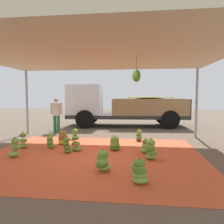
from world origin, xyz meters
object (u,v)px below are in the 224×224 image
object	(u,v)px
banana_bunch_0	(75,134)
banana_bunch_11	(67,146)
banana_bunch_1	(115,144)
banana_bunch_12	(23,141)
banana_bunch_4	(50,141)
banana_bunch_13	(146,147)
banana_bunch_2	(15,148)
banana_bunch_9	(103,161)
banana_bunch_14	(139,172)
banana_bunch_8	(151,150)
cargo_truck_main	(121,106)
worker_0	(56,112)
banana_bunch_7	(76,144)
banana_bunch_3	(63,138)
banana_bunch_10	(139,136)

from	to	relation	value
banana_bunch_0	banana_bunch_11	distance (m)	2.07
banana_bunch_1	banana_bunch_12	world-z (taller)	banana_bunch_12
banana_bunch_4	banana_bunch_13	world-z (taller)	banana_bunch_4
banana_bunch_2	banana_bunch_12	world-z (taller)	banana_bunch_2
banana_bunch_9	banana_bunch_12	size ratio (longest dim) A/B	0.93
banana_bunch_9	banana_bunch_14	size ratio (longest dim) A/B	1.00
banana_bunch_0	banana_bunch_14	bearing A→B (deg)	-57.62
banana_bunch_8	banana_bunch_11	bearing A→B (deg)	171.43
banana_bunch_13	cargo_truck_main	world-z (taller)	cargo_truck_main
banana_bunch_14	worker_0	xyz separation A→B (m)	(-3.92, 5.55, 0.75)
worker_0	banana_bunch_9	bearing A→B (deg)	-58.32
banana_bunch_7	banana_bunch_9	distance (m)	2.03
banana_bunch_8	banana_bunch_13	world-z (taller)	banana_bunch_8
banana_bunch_1	worker_0	xyz separation A→B (m)	(-3.18, 3.11, 0.76)
banana_bunch_12	banana_bunch_9	bearing A→B (deg)	-31.30
banana_bunch_3	banana_bunch_0	bearing A→B (deg)	78.63
banana_bunch_2	banana_bunch_11	world-z (taller)	banana_bunch_2
banana_bunch_1	banana_bunch_7	distance (m)	1.24
banana_bunch_10	banana_bunch_7	bearing A→B (deg)	-138.93
banana_bunch_14	worker_0	bearing A→B (deg)	125.25
banana_bunch_2	banana_bunch_14	xyz separation A→B (m)	(3.52, -1.39, -0.03)
banana_bunch_13	worker_0	xyz separation A→B (m)	(-4.16, 3.31, 0.77)
banana_bunch_3	banana_bunch_14	distance (m)	4.10
banana_bunch_3	banana_bunch_4	size ratio (longest dim) A/B	0.94
banana_bunch_2	cargo_truck_main	distance (m)	7.21
worker_0	banana_bunch_2	bearing A→B (deg)	-84.49
banana_bunch_7	cargo_truck_main	size ratio (longest dim) A/B	0.08
banana_bunch_2	banana_bunch_9	xyz separation A→B (m)	(2.69, -0.85, -0.02)
banana_bunch_3	banana_bunch_8	xyz separation A→B (m)	(3.05, -1.50, 0.04)
banana_bunch_4	worker_0	size ratio (longest dim) A/B	0.35
banana_bunch_2	banana_bunch_4	size ratio (longest dim) A/B	0.99
banana_bunch_1	banana_bunch_0	bearing A→B (deg)	138.98
worker_0	cargo_truck_main	bearing A→B (deg)	40.13
banana_bunch_11	banana_bunch_14	xyz separation A→B (m)	(2.17, -1.95, -0.00)
banana_bunch_1	banana_bunch_3	size ratio (longest dim) A/B	0.89
banana_bunch_0	banana_bunch_4	distance (m)	1.64
banana_bunch_10	worker_0	distance (m)	4.34
banana_bunch_4	worker_0	bearing A→B (deg)	108.05
banana_bunch_4	worker_0	xyz separation A→B (m)	(-1.03, 3.16, 0.71)
banana_bunch_10	banana_bunch_1	bearing A→B (deg)	-117.38
banana_bunch_3	banana_bunch_11	size ratio (longest dim) A/B	1.02
banana_bunch_4	banana_bunch_8	bearing A→B (deg)	-14.24
banana_bunch_14	cargo_truck_main	xyz separation A→B (m)	(-0.95, 8.06, 0.95)
banana_bunch_0	worker_0	distance (m)	2.23
banana_bunch_13	cargo_truck_main	xyz separation A→B (m)	(-1.19, 5.82, 0.98)
banana_bunch_8	banana_bunch_13	xyz separation A→B (m)	(-0.10, 0.67, -0.07)
banana_bunch_13	cargo_truck_main	bearing A→B (deg)	101.52
banana_bunch_4	banana_bunch_11	distance (m)	0.85
banana_bunch_3	banana_bunch_4	distance (m)	0.70
banana_bunch_3	banana_bunch_9	bearing A→B (deg)	-53.33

